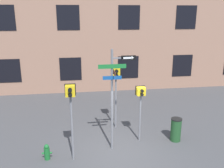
# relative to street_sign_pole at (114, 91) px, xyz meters

# --- Properties ---
(ground_plane) EXTENTS (60.00, 60.00, 0.00)m
(ground_plane) POSITION_rel_street_sign_pole_xyz_m (0.17, -0.33, -2.48)
(ground_plane) COLOR #424244
(street_sign_pole) EXTENTS (1.44, 0.83, 4.13)m
(street_sign_pole) POSITION_rel_street_sign_pole_xyz_m (0.00, 0.00, 0.00)
(street_sign_pole) COLOR slate
(street_sign_pole) RESTS_ON ground_plane
(pedestrian_signal_left) EXTENTS (0.40, 0.40, 2.98)m
(pedestrian_signal_left) POSITION_rel_street_sign_pole_xyz_m (-1.65, -0.58, -0.13)
(pedestrian_signal_left) COLOR slate
(pedestrian_signal_left) RESTS_ON ground_plane
(pedestrian_signal_right) EXTENTS (0.41, 0.40, 2.47)m
(pedestrian_signal_right) POSITION_rel_street_sign_pole_xyz_m (1.21, 0.49, -0.53)
(pedestrian_signal_right) COLOR slate
(pedestrian_signal_right) RESTS_ON ground_plane
(pedestrian_signal_across) EXTENTS (0.42, 0.40, 3.01)m
(pedestrian_signal_across) POSITION_rel_street_sign_pole_xyz_m (0.38, 1.91, -0.08)
(pedestrian_signal_across) COLOR slate
(pedestrian_signal_across) RESTS_ON ground_plane
(fire_hydrant) EXTENTS (0.38, 0.22, 0.63)m
(fire_hydrant) POSITION_rel_street_sign_pole_xyz_m (-2.65, -0.43, -2.18)
(fire_hydrant) COLOR #196028
(fire_hydrant) RESTS_ON ground_plane
(trash_bin) EXTENTS (0.47, 0.47, 1.03)m
(trash_bin) POSITION_rel_street_sign_pole_xyz_m (2.77, 0.27, -1.96)
(trash_bin) COLOR #1E4723
(trash_bin) RESTS_ON ground_plane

